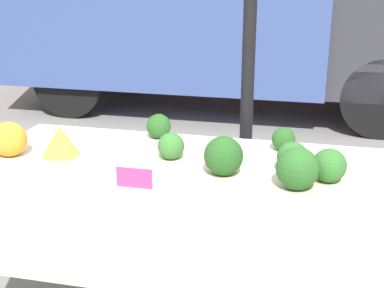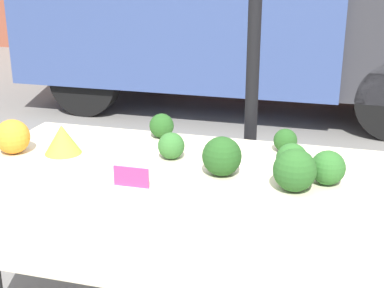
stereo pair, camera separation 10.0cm
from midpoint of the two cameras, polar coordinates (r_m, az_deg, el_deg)
The scene contains 12 objects.
tent_pole at distance 2.85m, azimuth 5.14°, elevation 12.14°, with size 0.07×0.07×2.77m.
market_table at distance 2.44m, azimuth -1.52°, elevation -4.87°, with size 1.93×0.73×0.85m.
orange_cauliflower at distance 2.64m, azimuth -19.97°, elevation 0.48°, with size 0.16×0.16×0.16m.
romanesco_head at distance 2.58m, azimuth -14.96°, elevation 0.29°, with size 0.17×0.17×0.14m.
broccoli_head_0 at distance 2.25m, azimuth 13.20°, elevation -2.26°, with size 0.14×0.14×0.14m.
broccoli_head_1 at distance 2.26m, azimuth 2.11°, elevation -1.28°, with size 0.17×0.17×0.17m.
broccoli_head_2 at distance 2.59m, azimuth 8.64°, elevation 0.51°, with size 0.11×0.11×0.11m.
broccoli_head_3 at distance 2.74m, azimuth -4.62°, elevation 1.91°, with size 0.13×0.13×0.13m.
broccoli_head_4 at distance 2.45m, azimuth -3.43°, elevation -0.23°, with size 0.12×0.12×0.12m.
broccoli_head_5 at distance 2.32m, azimuth 9.46°, elevation -1.43°, with size 0.14×0.14×0.14m.
broccoli_head_6 at distance 2.15m, azimuth 9.87°, elevation -2.60°, with size 0.17×0.17×0.17m.
price_sign at distance 2.16m, azimuth -7.51°, elevation -3.63°, with size 0.15×0.01×0.08m.
Camera 1 is at (0.51, -2.23, 1.73)m, focal length 50.00 mm.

